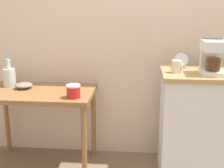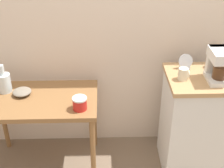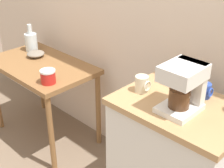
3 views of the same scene
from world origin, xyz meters
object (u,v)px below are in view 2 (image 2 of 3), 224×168
glass_carafe_vase (4,82)px  mug_blue (213,63)px  canister_enamel (80,103)px  table_clock (185,62)px  bowl_stoneware (22,92)px  mug_small_cream (183,74)px  coffee_maker (220,63)px

glass_carafe_vase → mug_blue: 1.76m
canister_enamel → table_clock: 0.94m
bowl_stoneware → mug_small_cream: 1.34m
bowl_stoneware → canister_enamel: canister_enamel is taller
glass_carafe_vase → mug_small_cream: 1.49m
mug_blue → table_clock: 0.23m
coffee_maker → mug_small_cream: bearing=179.4°
glass_carafe_vase → table_clock: size_ratio=1.97×
bowl_stoneware → glass_carafe_vase: (-0.15, 0.06, 0.06)m
mug_small_cream → table_clock: 0.19m
glass_carafe_vase → table_clock: table_clock is taller
glass_carafe_vase → table_clock: (1.52, -0.01, 0.17)m
bowl_stoneware → mug_blue: mug_blue is taller
mug_small_cream → coffee_maker: bearing=-0.6°
glass_carafe_vase → coffee_maker: coffee_maker is taller
bowl_stoneware → canister_enamel: bearing=-23.9°
bowl_stoneware → canister_enamel: size_ratio=1.35×
mug_small_cream → table_clock: table_clock is taller
mug_blue → mug_small_cream: bearing=-146.3°
canister_enamel → mug_small_cream: mug_small_cream is taller
mug_blue → bowl_stoneware: bearing=-177.7°
glass_carafe_vase → coffee_maker: (1.74, -0.19, 0.26)m
bowl_stoneware → coffee_maker: (1.58, -0.13, 0.32)m
coffee_maker → mug_blue: bearing=84.6°
glass_carafe_vase → mug_blue: size_ratio=2.99×
mug_blue → table_clock: size_ratio=0.66×
coffee_maker → table_clock: 0.30m
glass_carafe_vase → coffee_maker: size_ratio=0.96×
coffee_maker → mug_blue: (0.02, 0.20, -0.10)m
glass_carafe_vase → canister_enamel: bearing=-23.5°
bowl_stoneware → mug_small_cream: bearing=-5.6°
table_clock → canister_enamel: bearing=-162.5°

